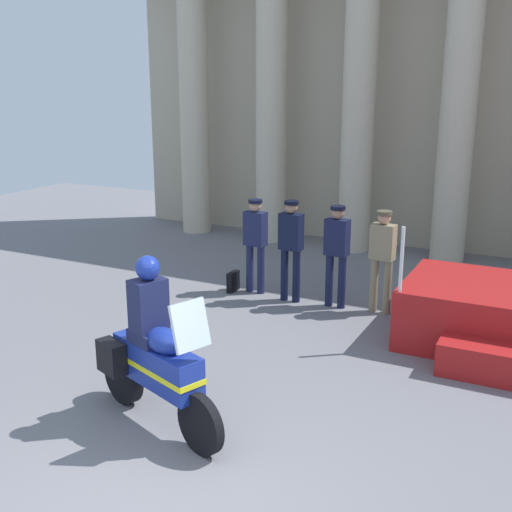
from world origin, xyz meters
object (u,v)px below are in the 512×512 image
Objects in this scene: officer_in_row_0 at (255,238)px; briefcase_on_ground at (233,281)px; officer_in_row_2 at (337,248)px; motorcycle_with_rider at (153,356)px; officer_in_row_1 at (291,243)px; officer_in_row_3 at (382,253)px.

officer_in_row_0 reaches higher than briefcase_on_ground.
officer_in_row_2 is at bearing -178.08° from officer_in_row_0.
motorcycle_with_rider is at bearing 108.22° from officer_in_row_0.
officer_in_row_0 is 0.98× the size of officer_in_row_2.
briefcase_on_ground is (-1.43, 4.37, -0.61)m from motorcycle_with_rider.
briefcase_on_ground is at bearing 128.65° from motorcycle_with_rider.
officer_in_row_1 is 1.40m from briefcase_on_ground.
briefcase_on_ground is at bearing 23.95° from officer_in_row_0.
officer_in_row_2 is 4.74× the size of briefcase_on_ground.
officer_in_row_0 is 0.96× the size of officer_in_row_1.
briefcase_on_ground is at bearing 4.09° from officer_in_row_1.
briefcase_on_ground is at bearing 6.45° from officer_in_row_2.
officer_in_row_0 is at bearing 4.72° from officer_in_row_3.
officer_in_row_1 is at bearing 10.13° from officer_in_row_3.
officer_in_row_2 is at bearing 1.40° from briefcase_on_ground.
officer_in_row_0 is 1.53m from officer_in_row_2.
officer_in_row_0 is 0.76m from officer_in_row_1.
officer_in_row_0 is 2.26m from officer_in_row_3.
officer_in_row_3 is 2.77m from briefcase_on_ground.
motorcycle_with_rider reaches higher than officer_in_row_0.
officer_in_row_2 reaches higher than briefcase_on_ground.
motorcycle_with_rider reaches higher than officer_in_row_1.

